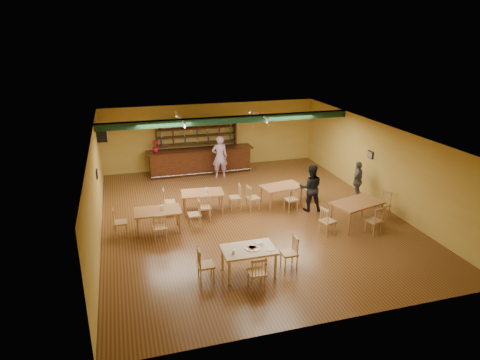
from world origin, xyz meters
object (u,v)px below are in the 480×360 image
object	(u,v)px
dining_table_a	(203,202)
dining_table_d	(356,214)
dining_table_b	(281,195)
patron_right_a	(311,188)
bar_counter	(200,161)
near_table	(249,261)
dining_table_c	(158,221)
patron_bar	(220,157)

from	to	relation	value
dining_table_a	dining_table_d	distance (m)	5.33
dining_table_a	dining_table_b	bearing A→B (deg)	2.63
patron_right_a	dining_table_a	bearing A→B (deg)	1.74
dining_table_b	dining_table_d	world-z (taller)	dining_table_d
bar_counter	dining_table_d	bearing A→B (deg)	-60.02
dining_table_a	dining_table_d	bearing A→B (deg)	-22.72
dining_table_d	near_table	distance (m)	4.74
dining_table_a	near_table	world-z (taller)	near_table
dining_table_a	dining_table_c	size ratio (longest dim) A/B	1.01
bar_counter	near_table	xyz separation A→B (m)	(-0.40, -8.73, -0.19)
patron_right_a	dining_table_b	bearing A→B (deg)	-29.09
dining_table_c	patron_right_a	bearing A→B (deg)	3.22
bar_counter	dining_table_d	world-z (taller)	bar_counter
dining_table_b	patron_right_a	world-z (taller)	patron_right_a
dining_table_a	patron_right_a	distance (m)	3.90
bar_counter	patron_right_a	bearing A→B (deg)	-60.35
dining_table_d	patron_right_a	world-z (taller)	patron_right_a
patron_bar	patron_right_a	bearing A→B (deg)	120.78
dining_table_b	bar_counter	bearing A→B (deg)	107.16
dining_table_c	near_table	size ratio (longest dim) A/B	1.04
dining_table_d	near_table	world-z (taller)	dining_table_d
bar_counter	dining_table_b	bearing A→B (deg)	-63.80
dining_table_c	patron_bar	size ratio (longest dim) A/B	0.78
dining_table_d	bar_counter	bearing A→B (deg)	104.26
patron_bar	dining_table_b	bearing A→B (deg)	115.69
dining_table_c	patron_bar	bearing A→B (deg)	56.71
dining_table_b	near_table	size ratio (longest dim) A/B	1.04
dining_table_a	patron_bar	xyz separation A→B (m)	(1.48, 3.49, 0.57)
near_table	patron_right_a	distance (m)	4.88
bar_counter	dining_table_c	xyz separation A→B (m)	(-2.45, -5.47, -0.20)
bar_counter	patron_right_a	world-z (taller)	patron_right_a
bar_counter	dining_table_c	size ratio (longest dim) A/B	3.27
dining_table_c	patron_right_a	world-z (taller)	patron_right_a
dining_table_a	dining_table_c	distance (m)	2.05
bar_counter	dining_table_c	world-z (taller)	bar_counter
dining_table_a	patron_bar	world-z (taller)	patron_bar
dining_table_a	near_table	bearing A→B (deg)	-79.90
bar_counter	dining_table_a	bearing A→B (deg)	-99.93
bar_counter	near_table	distance (m)	8.74
dining_table_b	patron_right_a	bearing A→B (deg)	-54.04
dining_table_c	dining_table_d	size ratio (longest dim) A/B	0.89
dining_table_c	near_table	distance (m)	3.85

